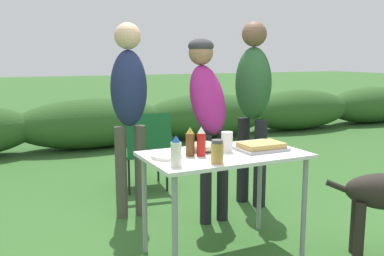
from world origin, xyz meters
TOP-DOWN VIEW (x-y plane):
  - ground_plane at (0.00, 0.00)m, footprint 60.00×60.00m
  - shrub_hedge at (0.00, 4.05)m, footprint 14.40×0.90m
  - folding_table at (0.00, 0.00)m, footprint 1.10×0.64m
  - food_tray at (0.28, -0.04)m, footprint 0.34×0.24m
  - plate_stack at (-0.41, 0.04)m, footprint 0.21×0.21m
  - mixing_bowl at (-0.10, 0.11)m, footprint 0.20×0.20m
  - paper_cup_stack at (0.04, 0.03)m, footprint 0.08×0.08m
  - ketchup_bottle at (-0.18, -0.01)m, footprint 0.06×0.06m
  - spice_jar at (-0.18, -0.23)m, footprint 0.08×0.08m
  - beer_bottle at (-0.25, 0.03)m, footprint 0.06×0.06m
  - mayo_bottle at (-0.44, -0.18)m, footprint 0.07×0.07m
  - standing_person_in_navy_coat at (0.23, 0.69)m, footprint 0.34×0.45m
  - standing_person_in_red_jacket at (0.77, 0.82)m, footprint 0.37×0.43m
  - standing_person_in_dark_puffer at (-0.36, 1.01)m, footprint 0.33×0.24m
  - camp_chair_green_behind_table at (0.01, 1.64)m, footprint 0.55×0.65m

SIDE VIEW (x-z plane):
  - ground_plane at x=0.00m, z-range 0.00..0.00m
  - shrub_hedge at x=0.00m, z-range 0.00..0.77m
  - camp_chair_green_behind_table at x=0.01m, z-range 0.05..0.88m
  - folding_table at x=0.00m, z-range 0.29..1.03m
  - plate_stack at x=-0.41m, z-range 0.74..0.76m
  - food_tray at x=0.28m, z-range 0.74..0.79m
  - mixing_bowl at x=-0.10m, z-range 0.74..0.81m
  - paper_cup_stack at x=0.04m, z-range 0.74..0.88m
  - spice_jar at x=-0.18m, z-range 0.74..0.89m
  - mayo_bottle at x=-0.44m, z-range 0.74..0.92m
  - beer_bottle at x=-0.25m, z-range 0.74..0.93m
  - ketchup_bottle at x=-0.18m, z-range 0.73..0.93m
  - standing_person_in_navy_coat at x=0.23m, z-range 0.22..1.77m
  - standing_person_in_dark_puffer at x=-0.36m, z-range 0.20..1.87m
  - standing_person_in_red_jacket at x=0.77m, z-range 0.18..1.89m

